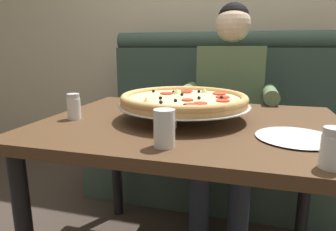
{
  "coord_description": "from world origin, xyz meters",
  "views": [
    {
      "loc": [
        0.22,
        -1.13,
        1.01
      ],
      "look_at": [
        -0.08,
        -0.05,
        0.75
      ],
      "focal_mm": 31.31,
      "sensor_mm": 36.0,
      "label": 1
    }
  ],
  "objects_px": {
    "plate_near_left": "(296,136)",
    "drinking_glass": "(164,131)",
    "dining_table": "(191,141)",
    "shaker_parmesan": "(74,108)",
    "shaker_oregano": "(332,151)",
    "pizza": "(184,100)",
    "diner_main": "(229,99)",
    "booth_bench": "(215,134)"
  },
  "relations": [
    {
      "from": "drinking_glass",
      "to": "shaker_parmesan",
      "type": "bearing_deg",
      "value": 152.93
    },
    {
      "from": "shaker_oregano",
      "to": "booth_bench",
      "type": "bearing_deg",
      "value": 108.09
    },
    {
      "from": "shaker_oregano",
      "to": "drinking_glass",
      "type": "relative_size",
      "value": 0.91
    },
    {
      "from": "pizza",
      "to": "plate_near_left",
      "type": "bearing_deg",
      "value": -22.36
    },
    {
      "from": "dining_table",
      "to": "drinking_glass",
      "type": "bearing_deg",
      "value": -92.69
    },
    {
      "from": "booth_bench",
      "to": "shaker_parmesan",
      "type": "bearing_deg",
      "value": -114.94
    },
    {
      "from": "dining_table",
      "to": "shaker_parmesan",
      "type": "height_order",
      "value": "shaker_parmesan"
    },
    {
      "from": "diner_main",
      "to": "pizza",
      "type": "height_order",
      "value": "diner_main"
    },
    {
      "from": "pizza",
      "to": "drinking_glass",
      "type": "xyz_separation_m",
      "value": [
        0.02,
        -0.36,
        -0.03
      ]
    },
    {
      "from": "booth_bench",
      "to": "plate_near_left",
      "type": "bearing_deg",
      "value": -70.52
    },
    {
      "from": "dining_table",
      "to": "plate_near_left",
      "type": "bearing_deg",
      "value": -20.83
    },
    {
      "from": "plate_near_left",
      "to": "dining_table",
      "type": "bearing_deg",
      "value": 159.17
    },
    {
      "from": "booth_bench",
      "to": "shaker_parmesan",
      "type": "height_order",
      "value": "booth_bench"
    },
    {
      "from": "booth_bench",
      "to": "drinking_glass",
      "type": "distance_m",
      "value": 1.3
    },
    {
      "from": "shaker_oregano",
      "to": "plate_near_left",
      "type": "height_order",
      "value": "shaker_oregano"
    },
    {
      "from": "booth_bench",
      "to": "pizza",
      "type": "relative_size",
      "value": 3.1
    },
    {
      "from": "plate_near_left",
      "to": "drinking_glass",
      "type": "height_order",
      "value": "drinking_glass"
    },
    {
      "from": "booth_bench",
      "to": "shaker_oregano",
      "type": "distance_m",
      "value": 1.41
    },
    {
      "from": "plate_near_left",
      "to": "drinking_glass",
      "type": "distance_m",
      "value": 0.44
    },
    {
      "from": "shaker_parmesan",
      "to": "drinking_glass",
      "type": "xyz_separation_m",
      "value": [
        0.46,
        -0.23,
        0.0
      ]
    },
    {
      "from": "diner_main",
      "to": "shaker_oregano",
      "type": "distance_m",
      "value": 1.08
    },
    {
      "from": "dining_table",
      "to": "drinking_glass",
      "type": "relative_size",
      "value": 10.48
    },
    {
      "from": "diner_main",
      "to": "drinking_glass",
      "type": "xyz_separation_m",
      "value": [
        -0.12,
        -0.98,
        0.06
      ]
    },
    {
      "from": "pizza",
      "to": "shaker_oregano",
      "type": "distance_m",
      "value": 0.61
    },
    {
      "from": "booth_bench",
      "to": "plate_near_left",
      "type": "relative_size",
      "value": 6.53
    },
    {
      "from": "booth_bench",
      "to": "drinking_glass",
      "type": "bearing_deg",
      "value": -90.72
    },
    {
      "from": "drinking_glass",
      "to": "shaker_oregano",
      "type": "bearing_deg",
      "value": -5.87
    },
    {
      "from": "diner_main",
      "to": "drinking_glass",
      "type": "relative_size",
      "value": 11.22
    },
    {
      "from": "plate_near_left",
      "to": "drinking_glass",
      "type": "relative_size",
      "value": 2.25
    },
    {
      "from": "diner_main",
      "to": "plate_near_left",
      "type": "distance_m",
      "value": 0.84
    },
    {
      "from": "booth_bench",
      "to": "pizza",
      "type": "distance_m",
      "value": 0.98
    },
    {
      "from": "shaker_oregano",
      "to": "pizza",
      "type": "bearing_deg",
      "value": 138.7
    },
    {
      "from": "plate_near_left",
      "to": "shaker_parmesan",
      "type": "bearing_deg",
      "value": 177.02
    },
    {
      "from": "drinking_glass",
      "to": "pizza",
      "type": "bearing_deg",
      "value": 93.37
    },
    {
      "from": "booth_bench",
      "to": "dining_table",
      "type": "height_order",
      "value": "booth_bench"
    },
    {
      "from": "shaker_parmesan",
      "to": "plate_near_left",
      "type": "xyz_separation_m",
      "value": [
        0.85,
        -0.04,
        -0.03
      ]
    },
    {
      "from": "shaker_parmesan",
      "to": "shaker_oregano",
      "type": "distance_m",
      "value": 0.94
    },
    {
      "from": "shaker_parmesan",
      "to": "shaker_oregano",
      "type": "bearing_deg",
      "value": -17.28
    },
    {
      "from": "pizza",
      "to": "plate_near_left",
      "type": "relative_size",
      "value": 2.1
    },
    {
      "from": "drinking_glass",
      "to": "dining_table",
      "type": "bearing_deg",
      "value": 87.31
    },
    {
      "from": "dining_table",
      "to": "drinking_glass",
      "type": "height_order",
      "value": "drinking_glass"
    },
    {
      "from": "dining_table",
      "to": "diner_main",
      "type": "height_order",
      "value": "diner_main"
    }
  ]
}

